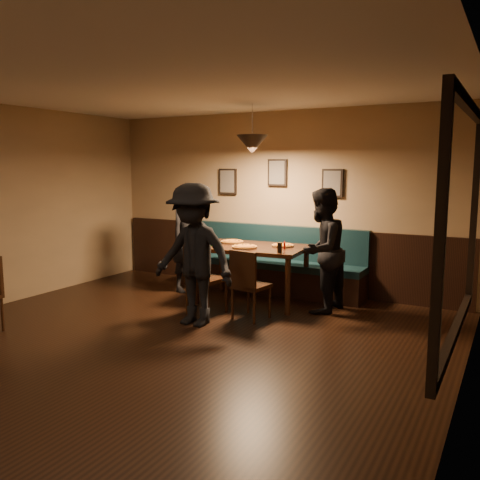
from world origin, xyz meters
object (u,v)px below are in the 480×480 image
(dining_table, at_px, (252,274))
(chair_near_right, at_px, (251,284))
(tabasco_bottle, at_px, (285,245))
(booth_bench, at_px, (269,260))
(diner_right, at_px, (322,251))
(chair_near_left, at_px, (206,277))
(diner_front, at_px, (194,255))
(diner_left, at_px, (188,239))
(soda_glass, at_px, (280,248))

(dining_table, xyz_separation_m, chair_near_right, (0.37, -0.72, 0.04))
(dining_table, distance_m, tabasco_bottle, 0.71)
(booth_bench, height_order, dining_table, booth_bench)
(dining_table, relative_size, tabasco_bottle, 12.94)
(booth_bench, relative_size, diner_right, 1.80)
(chair_near_right, bearing_deg, chair_near_left, -165.30)
(dining_table, bearing_deg, chair_near_right, -67.76)
(diner_right, bearing_deg, dining_table, -81.02)
(chair_near_left, relative_size, diner_front, 0.56)
(chair_near_left, relative_size, chair_near_right, 1.08)
(diner_left, xyz_separation_m, diner_right, (2.23, -0.10, 0.00))
(diner_right, distance_m, diner_front, 1.75)
(chair_near_left, xyz_separation_m, diner_left, (-0.93, 0.92, 0.34))
(diner_left, relative_size, soda_glass, 12.11)
(dining_table, height_order, chair_near_left, chair_near_left)
(booth_bench, bearing_deg, tabasco_bottle, -51.71)
(dining_table, height_order, chair_near_right, chair_near_right)
(diner_left, relative_size, diner_right, 1.00)
(chair_near_right, distance_m, diner_front, 0.86)
(chair_near_right, height_order, soda_glass, soda_glass)
(diner_right, bearing_deg, tabasco_bottle, -74.46)
(booth_bench, height_order, chair_near_left, booth_bench)
(soda_glass, bearing_deg, diner_right, 38.87)
(soda_glass, height_order, tabasco_bottle, soda_glass)
(diner_front, bearing_deg, diner_left, 130.54)
(booth_bench, height_order, diner_right, diner_right)
(dining_table, height_order, diner_left, diner_left)
(booth_bench, bearing_deg, dining_table, -85.79)
(diner_right, bearing_deg, chair_near_left, -50.34)
(chair_near_right, xyz_separation_m, diner_right, (0.67, 0.75, 0.38))
(diner_front, bearing_deg, soda_glass, 55.68)
(soda_glass, xyz_separation_m, tabasco_bottle, (-0.06, 0.29, -0.01))
(chair_near_left, xyz_separation_m, soda_glass, (0.85, 0.45, 0.40))
(diner_front, distance_m, tabasco_bottle, 1.40)
(soda_glass, bearing_deg, booth_bench, 121.90)
(diner_left, xyz_separation_m, tabasco_bottle, (1.73, -0.17, 0.05))
(diner_front, distance_m, soda_glass, 1.18)
(chair_near_right, bearing_deg, diner_right, 56.65)
(chair_near_right, relative_size, soda_glass, 6.58)
(diner_front, height_order, soda_glass, diner_front)
(booth_bench, height_order, soda_glass, booth_bench)
(chair_near_left, bearing_deg, diner_front, -65.96)
(diner_right, bearing_deg, chair_near_right, -34.25)
(chair_near_right, xyz_separation_m, diner_left, (-1.57, 0.85, 0.38))
(dining_table, relative_size, diner_front, 0.88)
(dining_table, bearing_deg, chair_near_left, -113.34)
(dining_table, relative_size, chair_near_left, 1.58)
(soda_glass, bearing_deg, chair_near_left, -151.95)
(dining_table, distance_m, chair_near_left, 0.84)
(diner_right, distance_m, soda_glass, 0.58)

